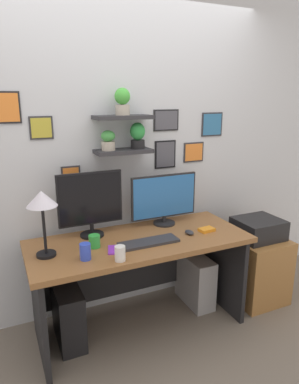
# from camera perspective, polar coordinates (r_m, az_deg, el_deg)

# --- Properties ---
(ground_plane) EXTENTS (8.00, 8.00, 0.00)m
(ground_plane) POSITION_cam_1_polar(r_m,az_deg,el_deg) (2.97, -1.45, -21.15)
(ground_plane) COLOR #70665B
(back_wall_assembly) EXTENTS (4.40, 0.24, 2.70)m
(back_wall_assembly) POSITION_cam_1_polar(r_m,az_deg,el_deg) (2.83, -5.11, 6.91)
(back_wall_assembly) COLOR silver
(back_wall_assembly) RESTS_ON ground
(desk) EXTENTS (1.64, 0.68, 0.75)m
(desk) POSITION_cam_1_polar(r_m,az_deg,el_deg) (2.73, -1.99, -11.37)
(desk) COLOR brown
(desk) RESTS_ON ground
(monitor_left) EXTENTS (0.49, 0.18, 0.49)m
(monitor_left) POSITION_cam_1_polar(r_m,az_deg,el_deg) (2.61, -9.70, -1.66)
(monitor_left) COLOR black
(monitor_left) RESTS_ON desk
(monitor_right) EXTENTS (0.57, 0.18, 0.42)m
(monitor_right) POSITION_cam_1_polar(r_m,az_deg,el_deg) (2.83, 2.40, -1.10)
(monitor_right) COLOR black
(monitor_right) RESTS_ON desk
(keyboard) EXTENTS (0.44, 0.14, 0.02)m
(keyboard) POSITION_cam_1_polar(r_m,az_deg,el_deg) (2.52, -0.13, -8.26)
(keyboard) COLOR #2D2D33
(keyboard) RESTS_ON desk
(computer_mouse) EXTENTS (0.06, 0.09, 0.03)m
(computer_mouse) POSITION_cam_1_polar(r_m,az_deg,el_deg) (2.70, 6.58, -6.59)
(computer_mouse) COLOR #2D2D33
(computer_mouse) RESTS_ON desk
(desk_lamp) EXTENTS (0.20, 0.20, 0.45)m
(desk_lamp) POSITION_cam_1_polar(r_m,az_deg,el_deg) (2.31, -17.27, -1.88)
(desk_lamp) COLOR black
(desk_lamp) RESTS_ON desk
(cell_phone) EXTENTS (0.11, 0.15, 0.01)m
(cell_phone) POSITION_cam_1_polar(r_m,az_deg,el_deg) (2.42, -5.98, -9.44)
(cell_phone) COLOR purple
(cell_phone) RESTS_ON desk
(coffee_mug) EXTENTS (0.08, 0.08, 0.09)m
(coffee_mug) POSITION_cam_1_polar(r_m,az_deg,el_deg) (2.47, -9.02, -8.01)
(coffee_mug) COLOR green
(coffee_mug) RESTS_ON desk
(pen_cup) EXTENTS (0.07, 0.07, 0.10)m
(pen_cup) POSITION_cam_1_polar(r_m,az_deg,el_deg) (2.26, -4.87, -10.04)
(pen_cup) COLOR white
(pen_cup) RESTS_ON desk
(scissors_tray) EXTENTS (0.13, 0.09, 0.02)m
(scissors_tray) POSITION_cam_1_polar(r_m,az_deg,el_deg) (2.78, 9.38, -6.12)
(scissors_tray) COLOR orange
(scissors_tray) RESTS_ON desk
(water_cup) EXTENTS (0.07, 0.07, 0.11)m
(water_cup) POSITION_cam_1_polar(r_m,az_deg,el_deg) (2.31, -10.52, -9.60)
(water_cup) COLOR blue
(water_cup) RESTS_ON desk
(drawer_cabinet) EXTENTS (0.44, 0.50, 0.58)m
(drawer_cabinet) POSITION_cam_1_polar(r_m,az_deg,el_deg) (3.32, 16.92, -11.80)
(drawer_cabinet) COLOR #9E6B38
(drawer_cabinet) RESTS_ON ground
(printer) EXTENTS (0.38, 0.34, 0.17)m
(printer) POSITION_cam_1_polar(r_m,az_deg,el_deg) (3.17, 17.45, -5.75)
(printer) COLOR black
(printer) RESTS_ON drawer_cabinet
(computer_tower_left) EXTENTS (0.18, 0.40, 0.44)m
(computer_tower_left) POSITION_cam_1_polar(r_m,az_deg,el_deg) (2.77, -13.21, -19.09)
(computer_tower_left) COLOR black
(computer_tower_left) RESTS_ON ground
(computer_tower_right) EXTENTS (0.18, 0.40, 0.44)m
(computer_tower_right) POSITION_cam_1_polar(r_m,az_deg,el_deg) (3.16, 7.52, -14.11)
(computer_tower_right) COLOR #99999E
(computer_tower_right) RESTS_ON ground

